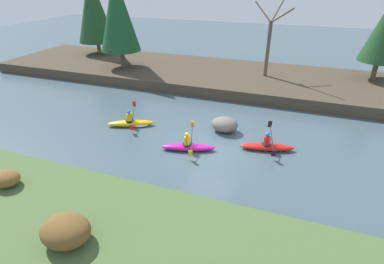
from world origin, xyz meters
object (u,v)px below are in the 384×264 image
Objects in this scene: kayaker_middle at (188,146)px; kayaker_lead at (267,146)px; boulder_midstream at (225,125)px; kayaker_trailing at (133,123)px.

kayaker_lead is at bearing 3.39° from kayaker_middle.
kayaker_middle reaches higher than boulder_midstream.
kayaker_lead and kayaker_middle have the same top height.
boulder_midstream is at bearing -11.67° from kayaker_trailing.
kayaker_lead is 7.81m from kayaker_trailing.
kayaker_middle is at bearing -174.28° from kayaker_lead.
kayaker_middle is 1.83× the size of boulder_midstream.
boulder_midstream is at bearing 139.88° from kayaker_lead.
kayaker_lead is 1.01× the size of kayaker_middle.
kayaker_middle is 2.88m from boulder_midstream.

